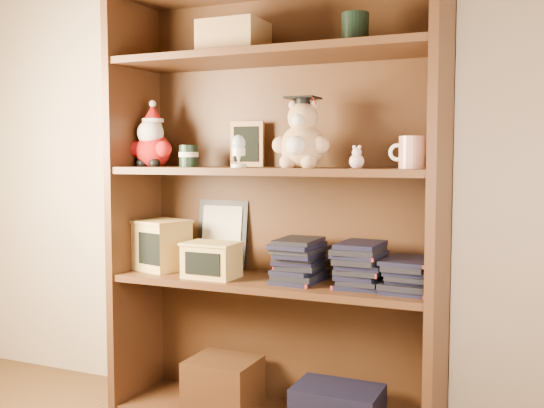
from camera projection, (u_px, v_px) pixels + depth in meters
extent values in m
cube|color=#C3AC8C|center=(245.00, 90.00, 2.49)|extent=(3.00, 0.04, 2.50)
cube|color=#492914|center=(136.00, 205.00, 2.50)|extent=(0.03, 0.35, 1.60)
cube|color=#492914|center=(440.00, 216.00, 2.03)|extent=(0.03, 0.35, 1.60)
cube|color=#442612|center=(289.00, 206.00, 2.41)|extent=(1.20, 0.02, 1.60)
cube|color=#492914|center=(272.00, 57.00, 2.22)|extent=(1.14, 0.33, 0.02)
cube|color=#442612|center=(223.00, 382.00, 2.39)|extent=(0.25, 0.22, 0.18)
cube|color=black|center=(338.00, 406.00, 2.21)|extent=(0.30, 0.20, 0.14)
cube|color=#9E7547|center=(234.00, 39.00, 2.28)|extent=(0.22, 0.18, 0.12)
cylinder|color=black|center=(355.00, 30.00, 2.10)|extent=(0.09, 0.09, 0.11)
cube|color=#492914|center=(272.00, 282.00, 2.28)|extent=(1.14, 0.33, 0.02)
cube|color=#492914|center=(272.00, 171.00, 2.25)|extent=(1.14, 0.33, 0.02)
sphere|color=#A50F0F|center=(153.00, 151.00, 2.45)|extent=(0.13, 0.13, 0.13)
sphere|color=#A50F0F|center=(137.00, 149.00, 2.45)|extent=(0.06, 0.06, 0.06)
sphere|color=#A50F0F|center=(163.00, 149.00, 2.40)|extent=(0.06, 0.06, 0.06)
sphere|color=black|center=(142.00, 163.00, 2.43)|extent=(0.04, 0.04, 0.04)
sphere|color=black|center=(155.00, 163.00, 2.41)|extent=(0.04, 0.04, 0.04)
sphere|color=white|center=(150.00, 133.00, 2.43)|extent=(0.10, 0.10, 0.10)
sphere|color=#D8B293|center=(153.00, 127.00, 2.44)|extent=(0.07, 0.07, 0.07)
cone|color=#A50F0F|center=(153.00, 113.00, 2.43)|extent=(0.08, 0.08, 0.07)
sphere|color=white|center=(153.00, 104.00, 2.43)|extent=(0.03, 0.03, 0.03)
cylinder|color=white|center=(153.00, 120.00, 2.44)|extent=(0.08, 0.08, 0.01)
cylinder|color=black|center=(189.00, 156.00, 2.38)|extent=(0.07, 0.07, 0.08)
cylinder|color=beige|center=(189.00, 155.00, 2.38)|extent=(0.07, 0.07, 0.02)
cube|color=#9E7547|center=(247.00, 144.00, 2.41)|extent=(0.13, 0.03, 0.17)
cube|color=black|center=(246.00, 144.00, 2.40)|extent=(0.10, 0.01, 0.13)
cube|color=#9E7547|center=(250.00, 163.00, 2.44)|extent=(0.06, 0.06, 0.01)
cylinder|color=white|center=(239.00, 166.00, 2.22)|extent=(0.05, 0.05, 0.01)
cone|color=white|center=(239.00, 159.00, 2.22)|extent=(0.02, 0.02, 0.04)
cylinder|color=white|center=(239.00, 152.00, 2.22)|extent=(0.05, 0.05, 0.03)
ellipsoid|color=silver|center=(239.00, 143.00, 2.21)|extent=(0.05, 0.05, 0.06)
sphere|color=tan|center=(303.00, 147.00, 2.20)|extent=(0.16, 0.16, 0.16)
sphere|color=white|center=(296.00, 146.00, 2.14)|extent=(0.07, 0.07, 0.07)
sphere|color=tan|center=(281.00, 145.00, 2.21)|extent=(0.06, 0.06, 0.06)
sphere|color=tan|center=(320.00, 145.00, 2.15)|extent=(0.06, 0.06, 0.06)
sphere|color=tan|center=(287.00, 162.00, 2.18)|extent=(0.06, 0.06, 0.06)
sphere|color=tan|center=(309.00, 162.00, 2.15)|extent=(0.06, 0.06, 0.06)
sphere|color=tan|center=(303.00, 118.00, 2.19)|extent=(0.11, 0.11, 0.11)
sphere|color=white|center=(298.00, 120.00, 2.15)|extent=(0.04, 0.04, 0.04)
sphere|color=tan|center=(294.00, 105.00, 2.21)|extent=(0.04, 0.04, 0.04)
sphere|color=tan|center=(315.00, 105.00, 2.18)|extent=(0.04, 0.04, 0.04)
cylinder|color=black|center=(303.00, 101.00, 2.19)|extent=(0.05, 0.05, 0.02)
cube|color=black|center=(303.00, 98.00, 2.19)|extent=(0.11, 0.11, 0.01)
cylinder|color=#A50F0F|center=(314.00, 100.00, 2.15)|extent=(0.00, 0.05, 0.03)
sphere|color=beige|center=(357.00, 161.00, 2.12)|extent=(0.05, 0.05, 0.05)
sphere|color=beige|center=(357.00, 152.00, 2.12)|extent=(0.03, 0.03, 0.03)
sphere|color=beige|center=(354.00, 147.00, 2.12)|extent=(0.01, 0.01, 0.01)
sphere|color=beige|center=(359.00, 147.00, 2.12)|extent=(0.01, 0.01, 0.01)
cylinder|color=silver|center=(412.00, 152.00, 2.05)|extent=(0.08, 0.08, 0.10)
torus|color=white|center=(397.00, 152.00, 2.07)|extent=(0.06, 0.01, 0.06)
cube|color=black|center=(223.00, 234.00, 2.51)|extent=(0.21, 0.05, 0.27)
cube|color=beige|center=(221.00, 234.00, 2.50)|extent=(0.17, 0.04, 0.22)
cube|color=tan|center=(162.00, 246.00, 2.46)|extent=(0.21, 0.21, 0.19)
cube|color=black|center=(149.00, 249.00, 2.38)|extent=(0.12, 0.04, 0.12)
cube|color=tan|center=(162.00, 222.00, 2.45)|extent=(0.22, 0.22, 0.01)
cube|color=tan|center=(212.00, 261.00, 2.30)|extent=(0.19, 0.13, 0.12)
cube|color=black|center=(202.00, 264.00, 2.24)|extent=(0.14, 0.01, 0.08)
cube|color=tan|center=(211.00, 244.00, 2.30)|extent=(0.20, 0.14, 0.01)
cube|color=black|center=(298.00, 279.00, 2.24)|extent=(0.14, 0.20, 0.02)
cube|color=black|center=(298.00, 274.00, 2.24)|extent=(0.14, 0.20, 0.02)
cube|color=black|center=(298.00, 270.00, 2.24)|extent=(0.14, 0.20, 0.02)
cube|color=black|center=(298.00, 265.00, 2.23)|extent=(0.14, 0.20, 0.02)
cube|color=black|center=(298.00, 261.00, 2.23)|extent=(0.14, 0.20, 0.02)
cube|color=black|center=(298.00, 256.00, 2.23)|extent=(0.14, 0.20, 0.02)
cube|color=black|center=(299.00, 252.00, 2.23)|extent=(0.14, 0.20, 0.02)
cube|color=black|center=(299.00, 247.00, 2.23)|extent=(0.14, 0.20, 0.02)
cube|color=black|center=(299.00, 243.00, 2.23)|extent=(0.14, 0.20, 0.02)
cube|color=black|center=(299.00, 238.00, 2.23)|extent=(0.14, 0.20, 0.02)
cube|color=black|center=(361.00, 284.00, 2.15)|extent=(0.14, 0.20, 0.02)
cube|color=black|center=(361.00, 280.00, 2.15)|extent=(0.14, 0.20, 0.02)
cube|color=black|center=(361.00, 275.00, 2.14)|extent=(0.14, 0.20, 0.02)
cube|color=black|center=(361.00, 270.00, 2.14)|extent=(0.14, 0.20, 0.02)
cube|color=black|center=(361.00, 265.00, 2.14)|extent=(0.14, 0.20, 0.02)
cube|color=black|center=(361.00, 261.00, 2.14)|extent=(0.14, 0.20, 0.02)
cube|color=black|center=(361.00, 256.00, 2.14)|extent=(0.14, 0.20, 0.02)
cube|color=black|center=(361.00, 251.00, 2.14)|extent=(0.14, 0.20, 0.02)
cube|color=black|center=(361.00, 247.00, 2.14)|extent=(0.14, 0.20, 0.02)
cube|color=black|center=(411.00, 288.00, 2.08)|extent=(0.14, 0.20, 0.02)
cube|color=black|center=(411.00, 284.00, 2.08)|extent=(0.14, 0.20, 0.02)
cube|color=black|center=(411.00, 279.00, 2.08)|extent=(0.14, 0.20, 0.02)
cube|color=black|center=(411.00, 274.00, 2.08)|extent=(0.14, 0.20, 0.02)
cube|color=black|center=(411.00, 269.00, 2.07)|extent=(0.14, 0.20, 0.02)
cube|color=black|center=(412.00, 264.00, 2.07)|extent=(0.14, 0.20, 0.02)
cube|color=black|center=(412.00, 259.00, 2.07)|extent=(0.14, 0.20, 0.02)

